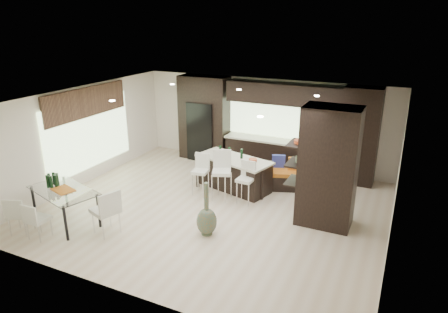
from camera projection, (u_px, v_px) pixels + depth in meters
The scene contains 22 objects.
ground at pixel (214, 208), 9.82m from camera, with size 8.00×8.00×0.00m, color beige.
back_wall at pixel (264, 122), 12.36m from camera, with size 8.00×0.02×2.70m, color white.
left_wall at pixel (83, 136), 10.97m from camera, with size 0.02×7.00×2.70m, color white.
right_wall at pixel (397, 185), 7.77m from camera, with size 0.02×7.00×2.70m, color white.
ceiling at pixel (213, 99), 8.92m from camera, with size 8.00×7.00×0.02m, color white.
window_left at pixel (90, 134), 11.12m from camera, with size 0.04×3.20×1.90m, color #B2D199.
window_back at pixel (282, 118), 12.02m from camera, with size 3.40×0.04×1.20m, color #B2D199.
stone_accent at pixel (87, 102), 10.81m from camera, with size 0.08×3.00×0.80m, color brown.
ceiling_spots at pixel (218, 98), 9.14m from camera, with size 4.00×3.00×0.02m, color white.
back_cabinetry at pixel (276, 127), 11.88m from camera, with size 6.80×0.68×2.70m, color black.
refrigerator at pixel (204, 131), 12.93m from camera, with size 0.90×0.68×1.90m, color black.
partition_column at pixel (328, 168), 8.67m from camera, with size 1.20×0.80×2.70m, color black.
kitchen_island at pixel (234, 173), 10.81m from camera, with size 2.06×0.89×0.86m, color black.
stool_left at pixel (200, 179), 10.43m from camera, with size 0.39×0.39×0.89m, color silver.
stool_mid at pixel (222, 180), 10.13m from camera, with size 0.46×0.46×1.03m, color silver.
stool_right at pixel (245, 187), 9.93m from camera, with size 0.39×0.39×0.87m, color silver.
bench at pixel (287, 180), 10.83m from camera, with size 1.34×0.51×0.51m, color black.
floor_vase at pixel (206, 209), 8.45m from camera, with size 0.44×0.44×1.20m, color #49533C, non-canonical shape.
dining_table at pixel (66, 206), 9.02m from camera, with size 1.66×0.93×0.80m, color white.
chair_near at pixel (38, 222), 8.38m from camera, with size 0.41×0.41×0.76m, color silver.
chair_far at pixel (21, 216), 8.57m from camera, with size 0.44×0.44×0.81m, color silver.
chair_end at pixel (106, 213), 8.53m from camera, with size 0.51×0.51×0.95m, color silver.
Camera 1 is at (3.98, -7.89, 4.47)m, focal length 32.00 mm.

